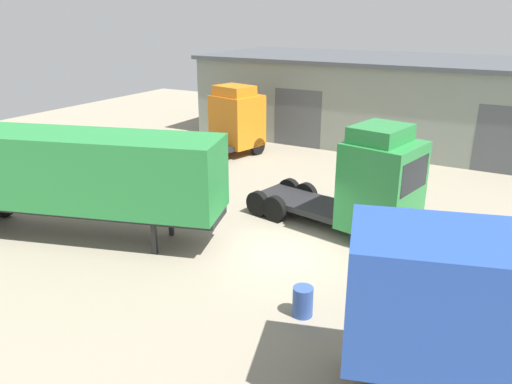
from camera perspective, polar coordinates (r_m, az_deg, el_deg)
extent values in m
plane|color=gray|center=(17.91, 3.15, -7.05)|extent=(60.00, 60.00, 0.00)
cube|color=gray|center=(34.43, 17.53, 9.69)|extent=(27.23, 9.75, 5.11)
cube|color=#474C51|center=(34.10, 18.01, 14.11)|extent=(27.73, 10.25, 0.25)
cube|color=#4C5156|center=(31.85, 4.78, 8.39)|extent=(3.20, 0.08, 3.60)
cube|color=#4C5156|center=(29.12, 26.79, 5.23)|extent=(3.20, 0.08, 3.60)
cube|color=#28843D|center=(18.68, 14.14, 0.69)|extent=(2.84, 2.92, 3.24)
cube|color=#28843D|center=(18.25, 14.08, 6.47)|extent=(2.06, 2.39, 0.60)
cube|color=black|center=(18.03, 17.61, 1.83)|extent=(0.49, 2.08, 1.17)
cube|color=#232326|center=(20.77, 5.62, -1.24)|extent=(4.57, 2.79, 0.24)
cylinder|color=#B2B2B7|center=(21.31, 8.48, -1.30)|extent=(1.19, 0.76, 0.56)
cylinder|color=black|center=(19.96, 16.73, -3.30)|extent=(1.11, 0.50, 1.07)
cylinder|color=black|center=(18.12, 13.81, -5.44)|extent=(1.11, 0.50, 1.07)
cylinder|color=black|center=(22.05, 5.71, -0.31)|extent=(1.11, 0.50, 1.07)
cylinder|color=black|center=(20.39, 2.15, -1.93)|extent=(1.11, 0.50, 1.07)
cylinder|color=black|center=(22.54, 3.85, 0.21)|extent=(1.11, 0.50, 1.07)
cylinder|color=black|center=(20.92, 0.22, -1.33)|extent=(1.11, 0.50, 1.07)
cube|color=#28843D|center=(19.57, -20.72, 2.50)|extent=(11.76, 5.83, 2.68)
cube|color=#232326|center=(20.02, -20.21, -1.48)|extent=(11.54, 5.11, 0.24)
cube|color=#232326|center=(19.36, -9.70, -3.37)|extent=(0.20, 0.20, 1.11)
cube|color=#232326|center=(18.02, -11.54, -5.32)|extent=(0.20, 0.20, 1.11)
cylinder|color=black|center=(23.36, -26.92, -1.39)|extent=(1.03, 0.58, 0.99)
cylinder|color=black|center=(13.02, 18.31, -16.93)|extent=(1.07, 0.59, 1.03)
cylinder|color=black|center=(12.93, 13.72, -16.71)|extent=(1.07, 0.59, 1.03)
cube|color=orange|center=(30.08, -2.17, 8.18)|extent=(3.01, 2.93, 3.00)
cube|color=orange|center=(29.64, -2.49, 11.48)|extent=(2.44, 2.14, 0.60)
cube|color=black|center=(30.78, -0.61, 9.59)|extent=(2.06, 0.59, 1.08)
cube|color=#232326|center=(28.20, -7.04, 4.36)|extent=(3.00, 4.72, 0.24)
cylinder|color=#B2B2B7|center=(29.36, -7.39, 4.62)|extent=(0.81, 1.20, 0.56)
cylinder|color=black|center=(31.59, -2.76, 5.95)|extent=(0.54, 1.07, 1.03)
cylinder|color=black|center=(30.09, 0.16, 5.26)|extent=(0.54, 1.07, 1.03)
cylinder|color=black|center=(28.60, -9.66, 4.20)|extent=(0.54, 1.07, 1.03)
cylinder|color=black|center=(26.94, -6.80, 3.37)|extent=(0.54, 1.07, 1.03)
cylinder|color=black|center=(28.10, -11.11, 3.82)|extent=(0.54, 1.07, 1.03)
cylinder|color=black|center=(26.40, -8.29, 2.95)|extent=(0.54, 1.07, 1.03)
cylinder|color=#33519E|center=(14.41, 5.37, -12.34)|extent=(0.58, 0.58, 0.88)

